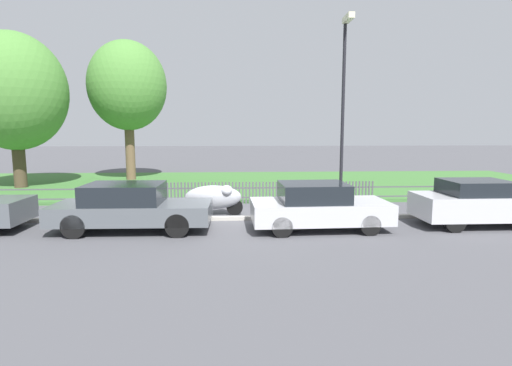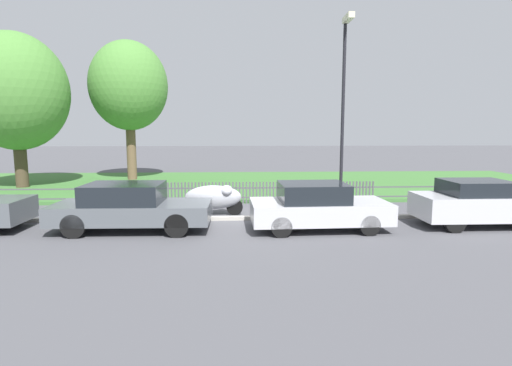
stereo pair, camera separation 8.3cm
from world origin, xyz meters
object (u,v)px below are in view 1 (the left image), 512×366
object	(u,v)px
parked_car_navy_estate	(318,206)
tree_behind_motorcycle	(127,86)
parked_car_red_compact	(480,203)
street_lamp	(344,97)
parked_car_black_saloon	(131,207)
tree_nearest_kerb	(14,92)
covered_motorcycle	(215,197)

from	to	relation	value
parked_car_navy_estate	tree_behind_motorcycle	distance (m)	15.89
parked_car_red_compact	street_lamp	bearing A→B (deg)	158.73
tree_behind_motorcycle	parked_car_black_saloon	bearing A→B (deg)	-75.75
parked_car_black_saloon	parked_car_red_compact	size ratio (longest dim) A/B	1.17
street_lamp	parked_car_navy_estate	bearing A→B (deg)	-124.35
tree_behind_motorcycle	tree_nearest_kerb	bearing A→B (deg)	-147.96
parked_car_black_saloon	tree_behind_motorcycle	world-z (taller)	tree_behind_motorcycle
tree_nearest_kerb	covered_motorcycle	bearing A→B (deg)	-35.30
tree_nearest_kerb	tree_behind_motorcycle	size ratio (longest dim) A/B	0.97
tree_behind_motorcycle	street_lamp	bearing A→B (deg)	-47.62
covered_motorcycle	tree_behind_motorcycle	size ratio (longest dim) A/B	0.26
parked_car_black_saloon	tree_behind_motorcycle	size ratio (longest dim) A/B	0.57
parked_car_red_compact	tree_nearest_kerb	world-z (taller)	tree_nearest_kerb
covered_motorcycle	street_lamp	bearing A→B (deg)	-6.67
tree_nearest_kerb	street_lamp	world-z (taller)	tree_nearest_kerb
parked_car_black_saloon	street_lamp	xyz separation A→B (m)	(6.68, 1.58, 3.32)
parked_car_black_saloon	covered_motorcycle	distance (m)	3.09
parked_car_red_compact	covered_motorcycle	distance (m)	8.48
tree_nearest_kerb	parked_car_red_compact	bearing A→B (deg)	-26.49
parked_car_black_saloon	parked_car_red_compact	xyz separation A→B (m)	(10.61, 0.05, 0.01)
covered_motorcycle	tree_nearest_kerb	bearing A→B (deg)	143.52
parked_car_red_compact	tree_nearest_kerb	size ratio (longest dim) A/B	0.50
parked_car_black_saloon	tree_behind_motorcycle	xyz separation A→B (m)	(-3.13, 12.34, 4.73)
covered_motorcycle	street_lamp	xyz separation A→B (m)	(4.32, -0.42, 3.40)
parked_car_black_saloon	parked_car_navy_estate	distance (m)	5.53
parked_car_black_saloon	street_lamp	world-z (taller)	street_lamp
parked_car_black_saloon	parked_car_red_compact	distance (m)	10.61
street_lamp	tree_behind_motorcycle	bearing A→B (deg)	132.38
covered_motorcycle	parked_car_red_compact	bearing A→B (deg)	-14.44
parked_car_navy_estate	parked_car_black_saloon	bearing A→B (deg)	177.11
parked_car_red_compact	parked_car_black_saloon	bearing A→B (deg)	-179.72
covered_motorcycle	parked_car_navy_estate	bearing A→B (deg)	-34.71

